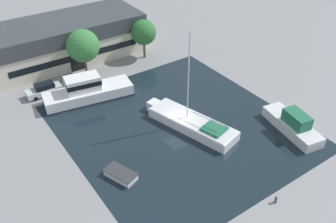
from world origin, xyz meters
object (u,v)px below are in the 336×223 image
(parked_car, at_px, (44,89))
(quay_tree_near_building, at_px, (144,32))
(sailboat_moored, at_px, (191,123))
(warehouse_building, at_px, (64,40))
(motor_cruiser, at_px, (87,91))
(cabin_boat, at_px, (293,124))
(small_dinghy, at_px, (121,174))
(quay_tree_by_water, at_px, (83,46))

(parked_car, bearing_deg, quay_tree_near_building, -83.69)
(quay_tree_near_building, relative_size, sailboat_moored, 0.50)
(warehouse_building, bearing_deg, motor_cruiser, -99.81)
(parked_car, bearing_deg, cabin_boat, -138.71)
(quay_tree_near_building, bearing_deg, small_dinghy, -127.16)
(warehouse_building, xyz_separation_m, sailboat_moored, (5.19, -26.04, -2.53))
(quay_tree_by_water, bearing_deg, motor_cruiser, -113.77)
(quay_tree_near_building, relative_size, small_dinghy, 1.64)
(warehouse_building, height_order, quay_tree_by_water, quay_tree_by_water)
(parked_car, height_order, motor_cruiser, motor_cruiser)
(warehouse_building, relative_size, cabin_boat, 2.85)
(quay_tree_near_building, distance_m, motor_cruiser, 14.69)
(quay_tree_near_building, distance_m, quay_tree_by_water, 10.28)
(quay_tree_near_building, height_order, motor_cruiser, quay_tree_near_building)
(warehouse_building, height_order, quay_tree_near_building, warehouse_building)
(quay_tree_near_building, relative_size, quay_tree_by_water, 0.88)
(quay_tree_by_water, distance_m, motor_cruiser, 7.54)
(parked_car, relative_size, small_dinghy, 1.25)
(warehouse_building, height_order, motor_cruiser, warehouse_building)
(quay_tree_by_water, height_order, cabin_boat, quay_tree_by_water)
(quay_tree_by_water, xyz_separation_m, sailboat_moored, (4.96, -19.05, -4.12))
(small_dinghy, distance_m, cabin_boat, 21.22)
(quay_tree_near_building, xyz_separation_m, sailboat_moored, (-5.30, -19.19, -3.60))
(motor_cruiser, bearing_deg, warehouse_building, -0.84)
(cabin_boat, bearing_deg, motor_cruiser, 140.72)
(parked_car, xyz_separation_m, cabin_boat, (21.48, -24.94, 0.14))
(warehouse_building, bearing_deg, sailboat_moored, -77.91)
(quay_tree_near_building, relative_size, motor_cruiser, 0.51)
(quay_tree_by_water, bearing_deg, sailboat_moored, -75.40)
(quay_tree_by_water, distance_m, small_dinghy, 22.88)
(motor_cruiser, distance_m, cabin_boat, 26.66)
(quay_tree_near_building, xyz_separation_m, motor_cruiser, (-12.95, -6.24, -3.01))
(quay_tree_by_water, xyz_separation_m, motor_cruiser, (-2.69, -6.10, -3.52))
(warehouse_building, xyz_separation_m, parked_car, (-6.82, -8.59, -2.37))
(quay_tree_near_building, bearing_deg, sailboat_moored, -105.45)
(quay_tree_by_water, distance_m, sailboat_moored, 20.11)
(quay_tree_by_water, bearing_deg, cabin_boat, -61.48)
(parked_car, distance_m, cabin_boat, 32.91)
(motor_cruiser, bearing_deg, parked_car, 53.96)
(motor_cruiser, bearing_deg, quay_tree_near_building, -54.49)
(sailboat_moored, bearing_deg, motor_cruiser, 105.31)
(parked_car, distance_m, motor_cruiser, 6.28)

